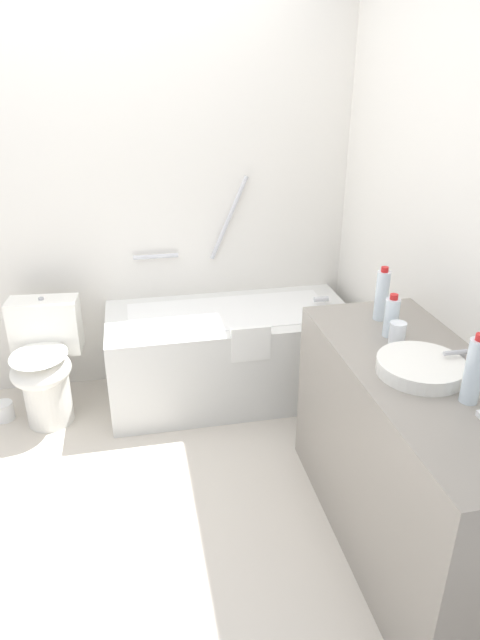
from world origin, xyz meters
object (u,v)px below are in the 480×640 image
object	(u,v)px
sink_faucet	(467,360)
water_bottle_3	(391,317)
toilet_paper_roll	(4,411)
water_bottle_0	(382,295)
drinking_glass_1	(382,305)
bathtub	(230,351)
sink_basin	(421,367)
toilet	(45,363)
water_bottle_2	(474,371)
drinking_glass_2	(397,334)

from	to	relation	value
sink_faucet	water_bottle_3	size ratio (longest dim) A/B	0.80
sink_faucet	toilet_paper_roll	distance (m)	2.55
water_bottle_0	drinking_glass_1	bearing A→B (deg)	59.27
bathtub	sink_basin	xyz separation A→B (m)	(0.48, -1.32, 0.57)
toilet	drinking_glass_1	xyz separation A→B (m)	(1.66, -0.73, 0.52)
water_bottle_0	bathtub	bearing A→B (deg)	123.16
bathtub	water_bottle_2	distance (m)	1.75
toilet	bathtub	bearing A→B (deg)	97.01
bathtub	sink_basin	world-z (taller)	bathtub
drinking_glass_1	drinking_glass_2	xyz separation A→B (m)	(-0.08, -0.32, 0.01)
water_bottle_2	drinking_glass_1	xyz separation A→B (m)	(0.03, 0.76, -0.08)
water_bottle_3	drinking_glass_2	size ratio (longest dim) A/B	1.88
drinking_glass_1	water_bottle_2	bearing A→B (deg)	-91.91
sink_faucet	drinking_glass_1	world-z (taller)	sink_faucet
sink_basin	water_bottle_2	size ratio (longest dim) A/B	1.28
bathtub	drinking_glass_1	bearing A→B (deg)	-52.90
bathtub	water_bottle_0	size ratio (longest dim) A/B	5.83
bathtub	water_bottle_0	world-z (taller)	bathtub
sink_faucet	sink_basin	bearing A→B (deg)	180.00
toilet	drinking_glass_1	world-z (taller)	drinking_glass_1
drinking_glass_1	bathtub	bearing A→B (deg)	127.10
sink_basin	toilet_paper_roll	distance (m)	2.40
sink_basin	water_bottle_0	bearing A→B (deg)	83.24
sink_faucet	drinking_glass_1	bearing A→B (deg)	99.74
water_bottle_2	water_bottle_3	xyz separation A→B (m)	(-0.04, 0.52, -0.03)
sink_basin	water_bottle_3	bearing A→B (deg)	85.08
water_bottle_0	water_bottle_3	world-z (taller)	water_bottle_0
water_bottle_0	drinking_glass_2	xyz separation A→B (m)	(-0.04, -0.25, -0.07)
toilet	sink_basin	size ratio (longest dim) A/B	2.14
drinking_glass_2	toilet_paper_roll	bearing A→B (deg)	150.06
bathtub	drinking_glass_1	size ratio (longest dim) A/B	19.35
sink_basin	water_bottle_2	bearing A→B (deg)	-71.11
toilet	sink_faucet	size ratio (longest dim) A/B	4.63
bathtub	sink_faucet	xyz separation A→B (m)	(0.67, -1.32, 0.58)
sink_faucet	water_bottle_0	distance (m)	0.51
sink_basin	water_bottle_0	world-z (taller)	water_bottle_0
toilet	water_bottle_0	bearing A→B (deg)	69.00
bathtub	water_bottle_0	xyz separation A→B (m)	(0.54, -0.83, 0.66)
water_bottle_3	toilet_paper_roll	xyz separation A→B (m)	(-1.87, 0.98, -0.88)
drinking_glass_2	sink_faucet	bearing A→B (deg)	-53.33
water_bottle_2	toilet_paper_roll	xyz separation A→B (m)	(-1.91, 1.51, -0.91)
toilet	water_bottle_2	world-z (taller)	water_bottle_2
bathtub	drinking_glass_2	size ratio (longest dim) A/B	14.37
sink_faucet	water_bottle_3	xyz separation A→B (m)	(-0.16, 0.32, 0.05)
bathtub	sink_basin	bearing A→B (deg)	-69.82
water_bottle_2	drinking_glass_1	distance (m)	0.76
water_bottle_0	water_bottle_2	xyz separation A→B (m)	(0.01, -0.69, 0.00)
sink_faucet	drinking_glass_1	distance (m)	0.56
sink_basin	water_bottle_3	distance (m)	0.33
toilet	water_bottle_0	world-z (taller)	water_bottle_0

